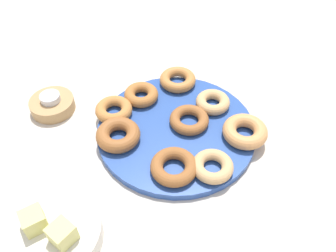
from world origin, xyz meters
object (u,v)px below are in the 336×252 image
at_px(melon_chunk_left, 62,234).
at_px(tealight, 50,98).
at_px(donut_0, 178,80).
at_px(donut_6, 141,95).
at_px(donut_2, 189,120).
at_px(donut_3, 118,135).
at_px(fruit_bowl, 56,234).
at_px(donut_4, 245,131).
at_px(donut_plate, 176,130).
at_px(melon_chunk_right, 34,220).
at_px(donut_7, 114,110).
at_px(donut_1, 174,167).
at_px(donut_5, 213,102).
at_px(candle_holder, 52,105).
at_px(donut_8, 213,166).

bearing_deg(melon_chunk_left, tealight, -36.90).
xyz_separation_m(donut_0, donut_6, (0.04, 0.09, 0.00)).
height_order(donut_2, donut_3, donut_3).
bearing_deg(donut_2, fruit_bowl, 84.06).
bearing_deg(donut_2, donut_4, -161.35).
relative_size(donut_plate, melon_chunk_right, 9.45).
bearing_deg(donut_7, donut_4, -157.04).
bearing_deg(melon_chunk_right, donut_3, -82.78).
bearing_deg(melon_chunk_right, donut_1, -114.94).
bearing_deg(donut_0, donut_plate, 124.16).
xyz_separation_m(donut_plate, donut_1, (-0.06, 0.10, 0.02)).
bearing_deg(tealight, donut_5, -144.66).
xyz_separation_m(donut_2, tealight, (0.29, 0.13, 0.01)).
relative_size(donut_4, melon_chunk_left, 2.60).
bearing_deg(candle_holder, donut_2, -154.85).
relative_size(candle_holder, fruit_bowl, 0.65).
bearing_deg(fruit_bowl, donut_3, -75.61).
relative_size(donut_plate, donut_1, 3.75).
relative_size(donut_3, melon_chunk_left, 2.55).
distance_m(donut_2, melon_chunk_left, 0.34).
xyz_separation_m(donut_plate, donut_7, (0.14, 0.05, 0.02)).
bearing_deg(donut_4, donut_5, -21.11).
bearing_deg(melon_chunk_right, donut_8, -120.95).
relative_size(donut_0, donut_2, 1.02).
distance_m(donut_4, tealight, 0.44).
xyz_separation_m(donut_2, donut_5, (-0.01, -0.08, 0.00)).
distance_m(donut_1, donut_4, 0.17).
height_order(donut_3, candle_holder, donut_3).
distance_m(donut_plate, fruit_bowl, 0.32).
height_order(donut_5, candle_holder, donut_5).
bearing_deg(tealight, donut_1, -177.56).
bearing_deg(donut_6, donut_3, 108.30).
distance_m(candle_holder, fruit_bowl, 0.33).
bearing_deg(donut_1, donut_3, 1.53).
xyz_separation_m(donut_7, candle_holder, (0.14, 0.06, -0.01)).
relative_size(donut_2, donut_7, 1.04).
relative_size(donut_1, donut_4, 0.97).
xyz_separation_m(donut_3, candle_holder, (0.20, 0.01, -0.02)).
bearing_deg(donut_3, donut_4, -141.63).
xyz_separation_m(donut_plate, donut_0, (0.08, -0.12, 0.02)).
bearing_deg(donut_plate, donut_3, 52.22).
height_order(donut_plate, donut_8, donut_8).
height_order(donut_8, melon_chunk_right, melon_chunk_right).
relative_size(tealight, melon_chunk_right, 1.25).
bearing_deg(donut_2, donut_6, -0.31).
height_order(donut_3, donut_8, donut_3).
xyz_separation_m(donut_2, donut_8, (-0.10, 0.08, 0.00)).
xyz_separation_m(donut_5, tealight, (0.30, 0.21, 0.01)).
relative_size(donut_1, donut_8, 1.14).
bearing_deg(donut_4, candle_holder, 23.37).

